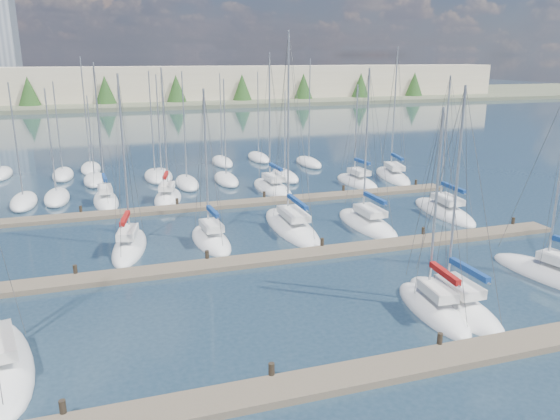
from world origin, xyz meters
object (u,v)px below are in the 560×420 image
object	(u,v)px
sailboat_j	(211,240)
sailboat_l	(367,224)
sailboat_r	(393,176)
sailboat_e	(453,304)
sailboat_o	(168,198)
sailboat_p	(272,188)
sailboat_d	(433,309)
sailboat_q	(357,182)
sailboat_i	(130,247)
sailboat_k	(291,227)
sailboat_m	(444,211)
sailboat_n	(106,200)
sailboat_f	(557,277)

from	to	relation	value
sailboat_j	sailboat_l	world-z (taller)	sailboat_l
sailboat_j	sailboat_r	bearing A→B (deg)	29.46
sailboat_e	sailboat_o	size ratio (longest dim) A/B	0.97
sailboat_j	sailboat_p	size ratio (longest dim) A/B	0.82
sailboat_d	sailboat_o	bearing A→B (deg)	115.45
sailboat_q	sailboat_l	xyz separation A→B (m)	(-5.68, -13.51, 0.00)
sailboat_j	sailboat_r	xyz separation A→B (m)	(23.17, 15.05, 0.00)
sailboat_q	sailboat_j	distance (m)	22.66
sailboat_d	sailboat_i	bearing A→B (deg)	139.25
sailboat_r	sailboat_p	bearing A→B (deg)	-163.39
sailboat_l	sailboat_k	bearing A→B (deg)	169.05
sailboat_q	sailboat_p	xyz separation A→B (m)	(-9.22, 0.22, 0.01)
sailboat_q	sailboat_l	size ratio (longest dim) A/B	0.85
sailboat_m	sailboat_r	distance (m)	14.16
sailboat_e	sailboat_n	distance (m)	33.03
sailboat_j	sailboat_d	distance (m)	17.02
sailboat_n	sailboat_o	size ratio (longest dim) A/B	1.04
sailboat_d	sailboat_n	bearing A→B (deg)	124.09
sailboat_m	sailboat_d	size ratio (longest dim) A/B	1.07
sailboat_l	sailboat_p	size ratio (longest dim) A/B	0.91
sailboat_l	sailboat_r	world-z (taller)	sailboat_r
sailboat_r	sailboat_d	bearing A→B (deg)	-104.21
sailboat_d	sailboat_o	world-z (taller)	sailboat_o
sailboat_e	sailboat_o	distance (m)	29.83
sailboat_q	sailboat_k	xyz separation A→B (m)	(-11.61, -12.41, 0.01)
sailboat_o	sailboat_i	bearing A→B (deg)	-95.82
sailboat_p	sailboat_l	bearing A→B (deg)	-77.91
sailboat_m	sailboat_i	bearing A→B (deg)	-174.22
sailboat_p	sailboat_k	size ratio (longest dim) A/B	0.91
sailboat_i	sailboat_o	xyz separation A→B (m)	(4.17, 12.73, -0.00)
sailboat_r	sailboat_n	bearing A→B (deg)	-166.09
sailboat_k	sailboat_l	bearing A→B (deg)	-9.90
sailboat_d	sailboat_p	size ratio (longest dim) A/B	0.81
sailboat_j	sailboat_f	distance (m)	22.59
sailboat_i	sailboat_p	distance (m)	19.83
sailboat_i	sailboat_f	world-z (taller)	sailboat_f
sailboat_j	sailboat_m	xyz separation A→B (m)	(20.26, 1.19, -0.01)
sailboat_m	sailboat_d	distance (m)	19.40
sailboat_p	sailboat_f	xyz separation A→B (m)	(9.44, -26.97, -0.00)
sailboat_q	sailboat_o	distance (m)	19.61
sailboat_e	sailboat_l	world-z (taller)	sailboat_l
sailboat_d	sailboat_q	bearing A→B (deg)	76.64
sailboat_m	sailboat_n	distance (m)	30.01
sailboat_r	sailboat_f	bearing A→B (deg)	-88.10
sailboat_q	sailboat_p	world-z (taller)	sailboat_p
sailboat_n	sailboat_f	xyz separation A→B (m)	(25.32, -26.99, -0.02)
sailboat_e	sailboat_k	size ratio (longest dim) A/B	0.80
sailboat_n	sailboat_r	world-z (taller)	sailboat_r
sailboat_m	sailboat_i	distance (m)	25.92
sailboat_d	sailboat_o	xyz separation A→B (m)	(-10.35, 27.58, 0.00)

